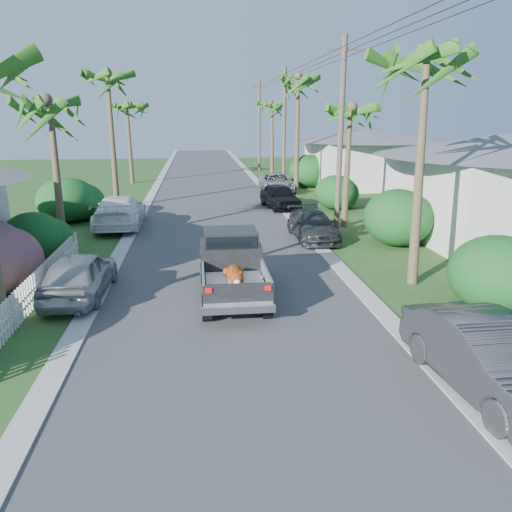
{
  "coord_description": "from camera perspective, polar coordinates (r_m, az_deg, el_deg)",
  "views": [
    {
      "loc": [
        -0.98,
        -9.78,
        5.59
      ],
      "look_at": [
        0.76,
        4.98,
        1.4
      ],
      "focal_mm": 35.0,
      "sensor_mm": 36.0,
      "label": 1
    }
  ],
  "objects": [
    {
      "name": "parked_car_lf",
      "position": [
        26.73,
        -15.33,
        4.9
      ],
      "size": [
        2.36,
        5.66,
        1.63
      ],
      "primitive_type": "imported",
      "rotation": [
        0.0,
        0.0,
        3.15
      ],
      "color": "white",
      "rests_on": "ground"
    },
    {
      "name": "shrub_r_d",
      "position": [
        41.0,
        6.04,
        9.65
      ],
      "size": [
        3.2,
        3.52,
        2.6
      ],
      "primitive_type": "ellipsoid",
      "color": "#124118",
      "rests_on": "ground"
    },
    {
      "name": "palm_r_c",
      "position": [
        36.58,
        4.89,
        19.64
      ],
      "size": [
        4.4,
        4.4,
        9.4
      ],
      "color": "brown",
      "rests_on": "ground"
    },
    {
      "name": "parked_car_rm",
      "position": [
        23.43,
        6.5,
        3.46
      ],
      "size": [
        1.91,
        4.49,
        1.29
      ],
      "primitive_type": "imported",
      "rotation": [
        0.0,
        0.0,
        0.02
      ],
      "color": "#2B2E30",
      "rests_on": "ground"
    },
    {
      "name": "pickup_truck",
      "position": [
        16.08,
        -2.84,
        -0.82
      ],
      "size": [
        1.98,
        5.12,
        2.06
      ],
      "color": "black",
      "rests_on": "ground"
    },
    {
      "name": "shrub_l_c",
      "position": [
        21.29,
        -24.11,
        1.91
      ],
      "size": [
        2.4,
        2.64,
        2.0
      ],
      "primitive_type": "ellipsoid",
      "color": "#124118",
      "rests_on": "ground"
    },
    {
      "name": "shrub_r_a",
      "position": [
        16.02,
        26.02,
        -1.99
      ],
      "size": [
        2.8,
        3.08,
        2.3
      ],
      "primitive_type": "ellipsoid",
      "color": "#124118",
      "rests_on": "ground"
    },
    {
      "name": "palm_r_a",
      "position": [
        17.47,
        19.25,
        20.95
      ],
      "size": [
        4.4,
        4.4,
        8.7
      ],
      "color": "brown",
      "rests_on": "ground"
    },
    {
      "name": "utility_pole_c",
      "position": [
        38.36,
        3.24,
        14.24
      ],
      "size": [
        1.6,
        0.26,
        9.0
      ],
      "color": "brown",
      "rests_on": "ground"
    },
    {
      "name": "parked_car_rd",
      "position": [
        38.12,
        2.37,
        8.34
      ],
      "size": [
        2.35,
        4.98,
        1.37
      ],
      "primitive_type": "imported",
      "rotation": [
        0.0,
        0.0,
        -0.01
      ],
      "color": "#ABADB2",
      "rests_on": "ground"
    },
    {
      "name": "palm_l_d",
      "position": [
        44.13,
        -14.52,
        16.37
      ],
      "size": [
        4.4,
        4.4,
        7.7
      ],
      "color": "brown",
      "rests_on": "ground"
    },
    {
      "name": "palm_l_c",
      "position": [
        32.26,
        -16.63,
        19.26
      ],
      "size": [
        4.4,
        4.4,
        9.2
      ],
      "color": "brown",
      "rests_on": "ground"
    },
    {
      "name": "parked_car_rf",
      "position": [
        31.31,
        2.78,
        6.82
      ],
      "size": [
        2.33,
        4.56,
        1.49
      ],
      "primitive_type": "imported",
      "rotation": [
        0.0,
        0.0,
        0.13
      ],
      "color": "black",
      "rests_on": "ground"
    },
    {
      "name": "utility_pole_d",
      "position": [
        53.2,
        0.38,
        14.68
      ],
      "size": [
        1.6,
        0.26,
        9.0
      ],
      "color": "brown",
      "rests_on": "ground"
    },
    {
      "name": "parked_car_rn",
      "position": [
        11.48,
        25.16,
        -10.63
      ],
      "size": [
        1.98,
        4.85,
        1.56
      ],
      "primitive_type": "imported",
      "rotation": [
        0.0,
        0.0,
        0.07
      ],
      "color": "#2C2E31",
      "rests_on": "ground"
    },
    {
      "name": "parked_car_ln",
      "position": [
        16.72,
        -19.53,
        -2.06
      ],
      "size": [
        1.9,
        4.38,
        1.47
      ],
      "primitive_type": "imported",
      "rotation": [
        0.0,
        0.0,
        3.11
      ],
      "color": "#A3A5A9",
      "rests_on": "ground"
    },
    {
      "name": "curb_right",
      "position": [
        35.61,
        1.89,
        6.75
      ],
      "size": [
        0.6,
        100.0,
        0.06
      ],
      "primitive_type": "cube",
      "color": "#A5A39E",
      "rests_on": "ground"
    },
    {
      "name": "shrub_r_b",
      "position": [
        22.97,
        15.92,
        4.25
      ],
      "size": [
        3.0,
        3.3,
        2.5
      ],
      "primitive_type": "ellipsoid",
      "color": "#124118",
      "rests_on": "ground"
    },
    {
      "name": "ground",
      "position": [
        11.31,
        -0.9,
        -13.89
      ],
      "size": [
        120.0,
        120.0,
        0.0
      ],
      "primitive_type": "plane",
      "color": "#2A4E1D",
      "rests_on": "ground"
    },
    {
      "name": "house_right_far",
      "position": [
        42.31,
        12.81,
        10.66
      ],
      "size": [
        9.0,
        8.0,
        4.6
      ],
      "color": "silver",
      "rests_on": "ground"
    },
    {
      "name": "house_right_near",
      "position": [
        26.1,
        25.92,
        6.76
      ],
      "size": [
        8.0,
        9.0,
        4.8
      ],
      "color": "silver",
      "rests_on": "ground"
    },
    {
      "name": "palm_l_b",
      "position": [
        22.55,
        -22.61,
        16.01
      ],
      "size": [
        4.4,
        4.4,
        7.4
      ],
      "color": "brown",
      "rests_on": "ground"
    },
    {
      "name": "road",
      "position": [
        35.24,
        -5.09,
        6.57
      ],
      "size": [
        8.0,
        100.0,
        0.02
      ],
      "primitive_type": "cube",
      "color": "#38383A",
      "rests_on": "ground"
    },
    {
      "name": "shrub_r_c",
      "position": [
        31.29,
        9.13,
        7.21
      ],
      "size": [
        2.6,
        2.86,
        2.1
      ],
      "primitive_type": "ellipsoid",
      "color": "#124118",
      "rests_on": "ground"
    },
    {
      "name": "utility_pole_b",
      "position": [
        23.73,
        9.62,
        13.14
      ],
      "size": [
        1.6,
        0.26,
        9.0
      ],
      "color": "brown",
      "rests_on": "ground"
    },
    {
      "name": "palm_r_b",
      "position": [
        25.91,
        10.71,
        16.28
      ],
      "size": [
        4.4,
        4.4,
        7.2
      ],
      "color": "brown",
      "rests_on": "ground"
    },
    {
      "name": "picket_fence",
      "position": [
        16.87,
        -23.73,
        -3.2
      ],
      "size": [
        0.1,
        11.0,
        1.0
      ],
      "primitive_type": "cube",
      "color": "white",
      "rests_on": "ground"
    },
    {
      "name": "palm_r_d",
      "position": [
        50.35,
        1.89,
        17.04
      ],
      "size": [
        4.4,
        4.4,
        8.0
      ],
      "color": "brown",
      "rests_on": "ground"
    },
    {
      "name": "shrub_l_d",
      "position": [
        28.98,
        -20.79,
        6.01
      ],
      "size": [
        3.2,
        3.52,
        2.4
      ],
      "primitive_type": "ellipsoid",
      "color": "#124118",
      "rests_on": "ground"
    },
    {
      "name": "curb_left",
      "position": [
        35.38,
        -12.11,
        6.35
      ],
      "size": [
        0.6,
        100.0,
        0.06
      ],
      "primitive_type": "cube",
      "color": "#A5A39E",
      "rests_on": "ground"
    }
  ]
}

